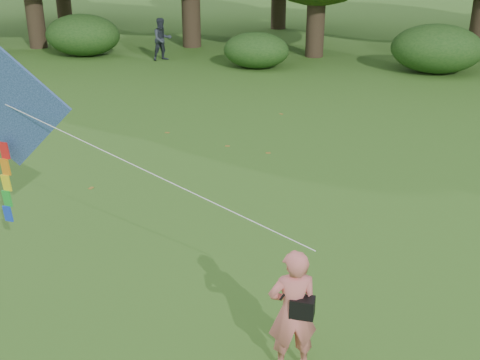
# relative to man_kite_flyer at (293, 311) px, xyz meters

# --- Properties ---
(ground) EXTENTS (100.00, 100.00, 0.00)m
(ground) POSITION_rel_man_kite_flyer_xyz_m (-0.32, 0.48, -0.86)
(ground) COLOR #265114
(ground) RESTS_ON ground
(man_kite_flyer) EXTENTS (0.73, 0.61, 1.72)m
(man_kite_flyer) POSITION_rel_man_kite_flyer_xyz_m (0.00, 0.00, 0.00)
(man_kite_flyer) COLOR #D56B64
(man_kite_flyer) RESTS_ON ground
(bystander_left) EXTENTS (1.09, 1.09, 1.78)m
(bystander_left) POSITION_rel_man_kite_flyer_xyz_m (-8.54, 18.11, 0.03)
(bystander_left) COLOR #2B3139
(bystander_left) RESTS_ON ground
(crossbody_bag) EXTENTS (0.43, 0.20, 0.70)m
(crossbody_bag) POSITION_rel_man_kite_flyer_xyz_m (0.12, -0.03, 0.11)
(crossbody_bag) COLOR black
(crossbody_bag) RESTS_ON ground
(flying_kite) EXTENTS (5.67, 1.36, 2.94)m
(flying_kite) POSITION_rel_man_kite_flyer_xyz_m (-4.34, 0.93, 2.09)
(flying_kite) COLOR #2863B1
(flying_kite) RESTS_ON ground
(shrub_band) EXTENTS (39.15, 3.22, 1.88)m
(shrub_band) POSITION_rel_man_kite_flyer_xyz_m (-1.04, 18.08, -0.01)
(shrub_band) COLOR #264919
(shrub_band) RESTS_ON ground
(fallen_leaves) EXTENTS (10.83, 14.52, 0.01)m
(fallen_leaves) POSITION_rel_man_kite_flyer_xyz_m (-1.01, 4.93, -0.86)
(fallen_leaves) COLOR olive
(fallen_leaves) RESTS_ON ground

